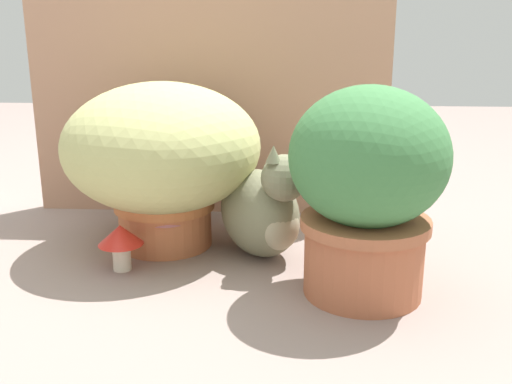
{
  "coord_description": "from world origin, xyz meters",
  "views": [
    {
      "loc": [
        0.29,
        -1.3,
        0.57
      ],
      "look_at": [
        0.2,
        0.06,
        0.18
      ],
      "focal_mm": 41.42,
      "sensor_mm": 36.0,
      "label": 1
    }
  ],
  "objects_px": {
    "grass_planter": "(162,154)",
    "mushroom_ornament_pink": "(166,214)",
    "cat": "(263,210)",
    "mushroom_ornament_red": "(121,239)",
    "leafy_planter": "(367,185)"
  },
  "relations": [
    {
      "from": "mushroom_ornament_red",
      "to": "leafy_planter",
      "type": "bearing_deg",
      "value": -9.27
    },
    {
      "from": "mushroom_ornament_pink",
      "to": "cat",
      "type": "bearing_deg",
      "value": 0.26
    },
    {
      "from": "grass_planter",
      "to": "leafy_planter",
      "type": "height_order",
      "value": "leafy_planter"
    },
    {
      "from": "mushroom_ornament_red",
      "to": "mushroom_ornament_pink",
      "type": "xyz_separation_m",
      "value": [
        0.09,
        0.11,
        0.03
      ]
    },
    {
      "from": "cat",
      "to": "mushroom_ornament_red",
      "type": "bearing_deg",
      "value": -161.87
    },
    {
      "from": "grass_planter",
      "to": "mushroom_ornament_red",
      "type": "bearing_deg",
      "value": -111.75
    },
    {
      "from": "leafy_planter",
      "to": "mushroom_ornament_red",
      "type": "bearing_deg",
      "value": 170.73
    },
    {
      "from": "mushroom_ornament_pink",
      "to": "mushroom_ornament_red",
      "type": "bearing_deg",
      "value": -129.15
    },
    {
      "from": "mushroom_ornament_pink",
      "to": "grass_planter",
      "type": "bearing_deg",
      "value": 105.33
    },
    {
      "from": "leafy_planter",
      "to": "cat",
      "type": "bearing_deg",
      "value": 138.57
    },
    {
      "from": "cat",
      "to": "mushroom_ornament_pink",
      "type": "distance_m",
      "value": 0.25
    },
    {
      "from": "grass_planter",
      "to": "mushroom_ornament_red",
      "type": "xyz_separation_m",
      "value": [
        -0.07,
        -0.17,
        -0.17
      ]
    },
    {
      "from": "leafy_planter",
      "to": "mushroom_ornament_pink",
      "type": "relative_size",
      "value": 3.04
    },
    {
      "from": "mushroom_ornament_pink",
      "to": "leafy_planter",
      "type": "bearing_deg",
      "value": -22.89
    },
    {
      "from": "grass_planter",
      "to": "mushroom_ornament_pink",
      "type": "bearing_deg",
      "value": -74.67
    }
  ]
}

